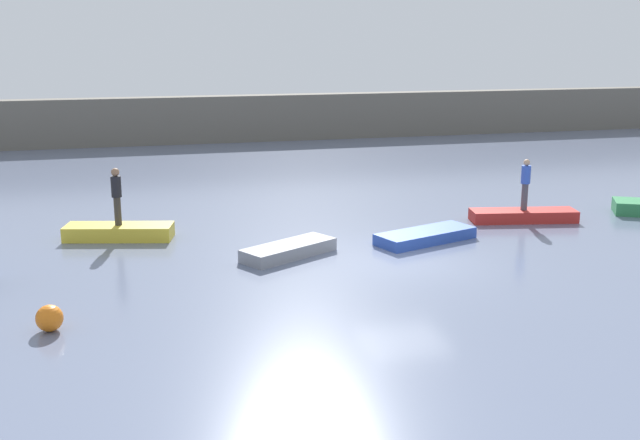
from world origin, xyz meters
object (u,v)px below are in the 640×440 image
Objects in this scene: rowboat_red at (523,216)px; rowboat_yellow at (119,232)px; person_dark_shirt at (117,193)px; rowboat_grey at (289,250)px; mooring_buoy at (49,318)px; person_blue_shirt at (525,182)px; rowboat_blue at (425,236)px.

rowboat_yellow is at bearing -173.84° from rowboat_red.
person_dark_shirt reaches higher than rowboat_yellow.
rowboat_yellow is at bearing 0.00° from person_dark_shirt.
rowboat_red is 2.00× the size of person_dark_shirt.
rowboat_grey is 0.82× the size of rowboat_red.
mooring_buoy is (-6.35, -4.39, 0.11)m from rowboat_grey.
mooring_buoy is (-15.18, -6.54, -1.10)m from person_blue_shirt.
rowboat_yellow is 13.78m from person_blue_shirt.
mooring_buoy reaches higher than rowboat_grey.
rowboat_blue is 0.90× the size of rowboat_red.
rowboat_blue is 9.84m from person_dark_shirt.
rowboat_blue is 1.86× the size of person_blue_shirt.
mooring_buoy is at bearing -146.11° from rowboat_red.
rowboat_red is 2.05× the size of person_blue_shirt.
rowboat_red is (13.69, -1.06, -0.03)m from rowboat_yellow.
person_dark_shirt is at bearing -173.84° from rowboat_red.
rowboat_grey is 1.67× the size of person_blue_shirt.
rowboat_grey is at bearing -19.88° from rowboat_yellow.
mooring_buoy reaches higher than rowboat_blue.
rowboat_yellow is 1.84× the size of person_dark_shirt.
rowboat_yellow is at bearing 78.85° from mooring_buoy.
mooring_buoy is (-10.87, -4.90, 0.12)m from rowboat_blue.
rowboat_yellow is 5.62× the size of mooring_buoy.
rowboat_grey is 7.72m from mooring_buoy.
mooring_buoy reaches higher than rowboat_red.
rowboat_yellow is at bearing 144.59° from rowboat_blue.
person_blue_shirt is 2.97× the size of mooring_buoy.
rowboat_blue is 11.93m from mooring_buoy.
rowboat_blue is 4.77m from person_blue_shirt.
person_dark_shirt is (0.00, 0.00, 1.27)m from rowboat_yellow.
person_dark_shirt reaches higher than rowboat_grey.
rowboat_red reaches higher than rowboat_grey.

